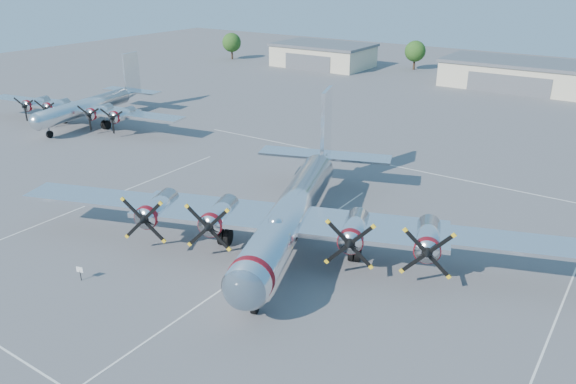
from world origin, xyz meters
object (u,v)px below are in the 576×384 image
Objects in this scene: hangar_west at (323,55)px; bomber_west at (92,124)px; tree_west at (415,51)px; hangar_center at (518,74)px; tree_far_west at (232,43)px; info_placard at (80,271)px; main_bomber_b29 at (294,241)px.

hangar_west is 65.28m from bomber_west.
tree_west is at bearing 62.69° from bomber_west.
hangar_west is 45.00m from hangar_center.
hangar_west is 25.36m from tree_far_west.
tree_far_west is at bearing 99.92° from bomber_west.
tree_west reaches higher than bomber_west.
bomber_west is at bearing 127.29° from info_placard.
tree_west is 5.60× the size of info_placard.
bomber_west is (-48.12, 15.54, 0.00)m from main_bomber_b29.
hangar_west is 21.61m from tree_west.
hangar_center is at bearing 70.16° from info_placard.
tree_far_west is 46.57m from tree_west.
info_placard is (59.95, -91.75, -3.39)m from tree_far_west.
info_placard is at bearing -96.00° from hangar_center.
info_placard is (14.95, -103.75, -3.39)m from tree_west.
info_placard is at bearing -56.84° from tree_far_west.
bomber_west is 48.71m from info_placard.
hangar_center is 26.30m from tree_west.
info_placard is (-10.05, -95.71, -1.88)m from hangar_center.
main_bomber_b29 is 41.32× the size of info_placard.
tree_far_west is at bearing -176.76° from hangar_center.
hangar_west reaches higher than bomber_west.
tree_far_west is at bearing -165.07° from tree_west.
hangar_west is at bearing 96.22° from info_placard.
hangar_center is at bearing -0.00° from hangar_west.
tree_west is (45.00, 12.00, 0.00)m from tree_far_west.
tree_west reaches higher than hangar_center.
bomber_west reaches higher than info_placard.
hangar_center is 4.31× the size of tree_far_west.
main_bomber_b29 is at bearing -60.78° from hangar_west.
main_bomber_b29 is (70.14, -76.73, -4.22)m from tree_far_west.
hangar_west is 101.91m from info_placard.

